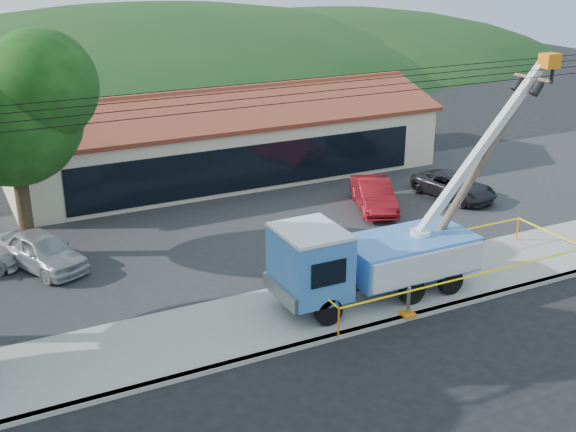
% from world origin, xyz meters
% --- Properties ---
extents(ground, '(120.00, 120.00, 0.00)m').
position_xyz_m(ground, '(0.00, 0.00, 0.00)').
color(ground, black).
rests_on(ground, ground).
extents(curb, '(60.00, 0.25, 0.15)m').
position_xyz_m(curb, '(0.00, 2.10, 0.07)').
color(curb, gray).
rests_on(curb, ground).
extents(sidewalk, '(60.00, 4.00, 0.15)m').
position_xyz_m(sidewalk, '(0.00, 4.00, 0.07)').
color(sidewalk, gray).
rests_on(sidewalk, ground).
extents(parking_lot, '(60.00, 12.00, 0.10)m').
position_xyz_m(parking_lot, '(0.00, 12.00, 0.05)').
color(parking_lot, '#28282B').
rests_on(parking_lot, ground).
extents(strip_mall, '(22.50, 8.53, 4.67)m').
position_xyz_m(strip_mall, '(4.00, 19.98, 1.88)').
color(strip_mall, beige).
rests_on(strip_mall, ground).
extents(tree_lot, '(6.30, 5.60, 8.94)m').
position_xyz_m(tree_lot, '(-7.00, 13.00, 6.21)').
color(tree_lot, '#332316').
rests_on(tree_lot, ground).
extents(hill_center, '(89.60, 64.00, 32.00)m').
position_xyz_m(hill_center, '(10.00, 55.00, 0.00)').
color(hill_center, '#153A15').
rests_on(hill_center, ground).
extents(hill_east, '(72.80, 52.00, 26.00)m').
position_xyz_m(hill_east, '(30.00, 55.00, 0.00)').
color(hill_east, '#153A15').
rests_on(hill_east, ground).
extents(utility_truck, '(10.79, 3.94, 7.94)m').
position_xyz_m(utility_truck, '(3.03, 3.85, 1.71)').
color(utility_truck, black).
rests_on(utility_truck, ground).
extents(leaning_pole, '(5.52, 1.67, 7.85)m').
position_xyz_m(leaning_pole, '(7.63, 3.96, 4.39)').
color(leaning_pole, brown).
rests_on(leaning_pole, ground).
extents(caution_tape, '(10.62, 3.50, 1.01)m').
position_xyz_m(caution_tape, '(5.97, 3.70, 0.90)').
color(caution_tape, orange).
rests_on(caution_tape, ground).
extents(car_silver, '(3.26, 4.51, 1.43)m').
position_xyz_m(car_silver, '(-6.71, 11.45, 0.00)').
color(car_silver, '#A5A7AC').
rests_on(car_silver, ground).
extents(car_red, '(2.96, 4.56, 1.42)m').
position_xyz_m(car_red, '(8.06, 11.35, 0.00)').
color(car_red, maroon).
rests_on(car_red, ground).
extents(car_dark, '(2.75, 4.61, 1.20)m').
position_xyz_m(car_dark, '(12.42, 10.97, 0.00)').
color(car_dark, black).
rests_on(car_dark, ground).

